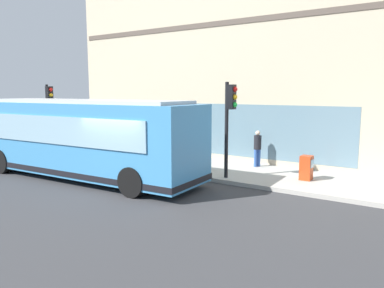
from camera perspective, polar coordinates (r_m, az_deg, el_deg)
The scene contains 11 objects.
ground at distance 13.20m, azimuth -9.76°, elevation -6.94°, with size 120.00×120.00×0.00m, color #38383A.
sidewalk_curb at distance 16.56m, azimuth 0.81°, elevation -3.49°, with size 3.61×40.00×0.15m, color #B2ADA3.
building_corner at distance 21.84m, azimuth 10.04°, elevation 14.46°, with size 8.85×17.92×11.77m.
city_bus_nearside at distance 15.16m, azimuth -16.32°, elevation 0.78°, with size 3.03×10.15×3.07m.
traffic_light_near_corner at distance 13.86m, azimuth 5.78°, elevation 4.95°, with size 0.32×0.49×3.58m.
traffic_light_down_block at distance 21.42m, azimuth -20.96°, elevation 5.57°, with size 0.32×0.49×3.60m.
fire_hydrant at distance 16.84m, azimuth -4.48°, elevation -1.81°, with size 0.35×0.35×0.74m.
pedestrian_near_building_entrance at distance 18.01m, azimuth -5.06°, elevation 0.60°, with size 0.32×0.32×1.60m.
pedestrian_walking_along_curb at distance 16.34m, azimuth 9.96°, elevation -0.33°, with size 0.32×0.32×1.57m.
pedestrian_near_hydrant at distance 20.48m, azimuth -12.67°, elevation 1.56°, with size 0.32×0.32×1.73m.
newspaper_vending_box at distance 14.37m, azimuth 17.05°, elevation -3.48°, with size 0.44×0.42×0.90m.
Camera 1 is at (-9.20, -8.84, 3.38)m, focal length 34.95 mm.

